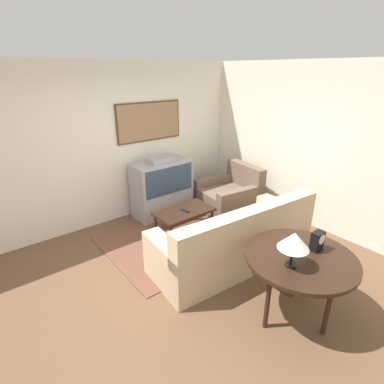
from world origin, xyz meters
name	(u,v)px	position (x,y,z in m)	size (l,w,h in m)	color
ground_plane	(184,276)	(0.00, 0.00, 0.00)	(12.00, 12.00, 0.00)	brown
wall_back	(107,146)	(0.01, 2.13, 1.36)	(12.00, 0.10, 2.70)	silver
wall_right	(309,147)	(2.63, 0.00, 1.35)	(0.06, 12.00, 2.70)	silver
area_rug	(184,236)	(0.62, 0.82, 0.01)	(2.49, 1.79, 0.01)	brown
tv	(162,188)	(0.82, 1.75, 0.52)	(1.07, 0.53, 1.10)	#9E9EA3
couch	(234,242)	(0.73, -0.20, 0.33)	(2.36, 1.08, 0.94)	#CCB289
armchair	(230,196)	(1.92, 1.08, 0.28)	(1.12, 1.07, 0.87)	brown
coffee_table	(184,213)	(0.70, 0.92, 0.36)	(0.95, 0.54, 0.41)	black
console_table	(300,261)	(0.57, -1.28, 0.69)	(1.16, 1.16, 0.75)	black
table_lamp	(294,241)	(0.34, -1.30, 1.04)	(0.30, 0.30, 0.37)	black
mantel_clock	(317,241)	(0.80, -1.31, 0.86)	(0.15, 0.10, 0.22)	black
remote	(185,211)	(0.70, 0.89, 0.42)	(0.07, 0.17, 0.02)	black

